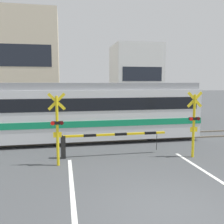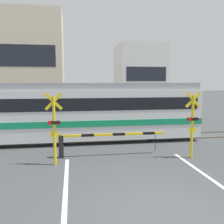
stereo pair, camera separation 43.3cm
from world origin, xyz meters
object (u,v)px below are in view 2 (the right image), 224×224
object	(u,v)px
commuter_train	(69,110)
crossing_signal_right	(192,122)
crossing_signal_left	(54,126)
crossing_barrier_near	(93,139)
crossing_barrier_far	(122,118)
pedestrian	(89,113)

from	to	relation	value
commuter_train	crossing_signal_right	world-z (taller)	commuter_train
commuter_train	crossing_signal_left	bearing A→B (deg)	-97.36
crossing_barrier_near	crossing_signal_right	size ratio (longest dim) A/B	1.64
crossing_barrier_near	crossing_barrier_far	xyz separation A→B (m)	(2.53, 6.05, 0.00)
crossing_barrier_far	crossing_signal_right	size ratio (longest dim) A/B	1.64
pedestrian	commuter_train	bearing A→B (deg)	-106.48
crossing_signal_right	crossing_signal_left	bearing A→B (deg)	180.00
commuter_train	pedestrian	bearing A→B (deg)	73.52
commuter_train	crossing_barrier_near	xyz separation A→B (m)	(1.06, -3.18, -0.96)
crossing_barrier_near	commuter_train	bearing A→B (deg)	108.35
crossing_signal_right	pedestrian	bearing A→B (deg)	113.25
crossing_signal_left	crossing_signal_right	xyz separation A→B (m)	(5.70, 0.00, 0.00)
crossing_signal_left	crossing_signal_right	distance (m)	5.70
crossing_barrier_far	pedestrian	distance (m)	2.88
crossing_signal_left	crossing_signal_right	size ratio (longest dim) A/B	1.00
crossing_barrier_near	pedestrian	world-z (taller)	pedestrian
crossing_barrier_far	crossing_signal_left	world-z (taller)	crossing_signal_left
crossing_barrier_near	crossing_signal_left	world-z (taller)	crossing_signal_left
crossing_barrier_near	crossing_signal_left	size ratio (longest dim) A/B	1.64
crossing_barrier_near	crossing_signal_right	xyz separation A→B (m)	(4.12, -0.90, 0.81)
crossing_signal_right	crossing_barrier_near	bearing A→B (deg)	167.66
commuter_train	crossing_barrier_near	distance (m)	3.49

